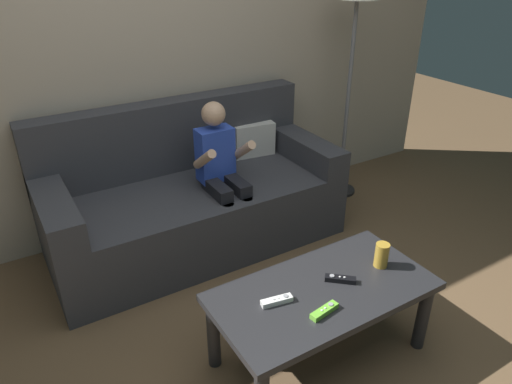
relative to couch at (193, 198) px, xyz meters
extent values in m
plane|color=brown|center=(-0.15, -1.28, -0.31)|extent=(10.10, 10.10, 0.00)
cube|color=#B2A38E|center=(-0.15, 0.39, 0.94)|extent=(5.05, 0.05, 2.50)
cube|color=#38383D|center=(-0.01, -0.06, -0.10)|extent=(1.84, 0.80, 0.43)
cube|color=#38383D|center=(-0.01, 0.26, 0.35)|extent=(1.84, 0.16, 0.47)
cube|color=#38383D|center=(-0.83, -0.06, 0.20)|extent=(0.18, 0.80, 0.17)
cube|color=#38383D|center=(0.82, -0.06, 0.20)|extent=(0.18, 0.80, 0.17)
cube|color=silver|center=(0.56, 0.18, 0.23)|extent=(0.31, 0.16, 0.24)
cylinder|color=black|center=(0.06, -0.37, -0.10)|extent=(0.07, 0.07, 0.43)
cylinder|color=black|center=(0.19, -0.37, -0.10)|extent=(0.07, 0.07, 0.43)
cube|color=black|center=(0.06, -0.23, 0.15)|extent=(0.08, 0.27, 0.08)
cube|color=black|center=(0.19, -0.23, 0.15)|extent=(0.08, 0.27, 0.08)
cube|color=blue|center=(0.13, -0.10, 0.32)|extent=(0.22, 0.13, 0.33)
cylinder|color=#DBAA87|center=(0.00, -0.22, 0.36)|extent=(0.05, 0.24, 0.19)
cylinder|color=#DBAA87|center=(0.25, -0.22, 0.36)|extent=(0.05, 0.24, 0.19)
sphere|color=#DBAA87|center=(0.13, -0.10, 0.58)|extent=(0.14, 0.14, 0.14)
cube|color=#232326|center=(0.08, -1.24, 0.08)|extent=(1.01, 0.52, 0.04)
cylinder|color=#232326|center=(0.54, -1.45, -0.12)|extent=(0.06, 0.06, 0.37)
cylinder|color=#232326|center=(-0.38, -1.03, -0.12)|extent=(0.06, 0.06, 0.37)
cylinder|color=#232326|center=(0.54, -1.03, -0.12)|extent=(0.06, 0.06, 0.37)
cube|color=white|center=(-0.15, -1.21, 0.11)|extent=(0.14, 0.06, 0.02)
cylinder|color=#99999E|center=(-0.11, -1.22, 0.12)|extent=(0.02, 0.02, 0.00)
cylinder|color=silver|center=(-0.15, -1.21, 0.12)|extent=(0.01, 0.01, 0.00)
cylinder|color=silver|center=(-0.17, -1.21, 0.12)|extent=(0.01, 0.01, 0.00)
cube|color=black|center=(0.18, -1.24, 0.11)|extent=(0.13, 0.12, 0.02)
cylinder|color=#99999E|center=(0.15, -1.22, 0.12)|extent=(0.02, 0.02, 0.00)
cylinder|color=silver|center=(0.17, -1.24, 0.12)|extent=(0.01, 0.01, 0.00)
cylinder|color=silver|center=(0.19, -1.25, 0.12)|extent=(0.01, 0.01, 0.00)
cube|color=#72C638|center=(-0.02, -1.37, 0.11)|extent=(0.14, 0.06, 0.02)
cylinder|color=#99999E|center=(0.02, -1.36, 0.12)|extent=(0.02, 0.02, 0.00)
cylinder|color=silver|center=(-0.01, -1.37, 0.12)|extent=(0.01, 0.01, 0.00)
cylinder|color=silver|center=(-0.04, -1.37, 0.12)|extent=(0.01, 0.01, 0.00)
cylinder|color=#B78C2D|center=(0.42, -1.25, 0.16)|extent=(0.07, 0.07, 0.12)
cylinder|color=black|center=(1.29, 0.03, -0.30)|extent=(0.24, 0.24, 0.02)
cylinder|color=slate|center=(1.29, 0.03, 0.43)|extent=(0.03, 0.03, 1.43)
camera|label=1|loc=(-1.04, -2.50, 1.46)|focal=32.99mm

